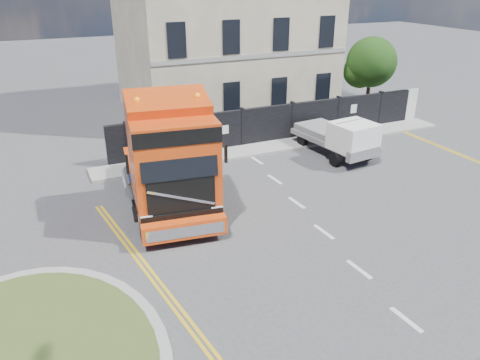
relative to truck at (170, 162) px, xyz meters
name	(u,v)px	position (x,y,z in m)	size (l,w,h in m)	color
ground	(244,244)	(1.50, -3.30, -2.05)	(120.00, 120.00, 0.00)	#424244
hoarding_fence	(285,122)	(8.05, 5.70, -1.05)	(18.80, 0.25, 2.00)	black
georgian_building	(222,19)	(7.50, 13.20, 3.73)	(12.30, 10.30, 12.80)	beige
tree	(369,64)	(15.88, 8.79, 1.00)	(3.20, 3.20, 4.80)	#382619
pavement_far	(283,145)	(7.50, 4.80, -1.99)	(20.00, 1.60, 0.12)	gray
truck	(170,162)	(0.00, 0.00, 0.00)	(3.79, 7.93, 4.57)	black
flatbed_pickup	(346,138)	(9.35, 1.94, -0.97)	(2.47, 5.00, 2.00)	slate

